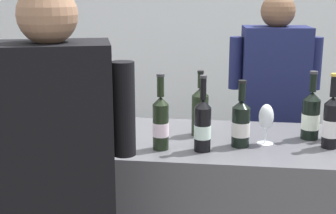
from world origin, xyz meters
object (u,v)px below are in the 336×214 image
object	(u,v)px
wine_bottle_3	(331,122)
ice_bucket	(30,110)
wine_bottle_0	(311,115)
wine_bottle_6	(200,110)
wine_bottle_2	(93,114)
wine_bottle_7	(203,125)
wine_bottle_4	(241,123)
potted_shrub	(276,131)
wine_bottle_5	(161,122)
wine_glass	(266,119)
person_server	(271,134)

from	to	relation	value
wine_bottle_3	ice_bucket	size ratio (longest dim) A/B	1.45
wine_bottle_0	wine_bottle_6	world-z (taller)	wine_bottle_0
wine_bottle_2	wine_bottle_7	xyz separation A→B (m)	(0.52, -0.09, -0.01)
wine_bottle_0	wine_bottle_2	world-z (taller)	wine_bottle_2
wine_bottle_4	potted_shrub	world-z (taller)	wine_bottle_4
wine_bottle_6	potted_shrub	bearing A→B (deg)	64.16
wine_bottle_5	wine_glass	distance (m)	0.48
wine_bottle_4	wine_bottle_7	world-z (taller)	wine_bottle_7
wine_bottle_6	ice_bucket	distance (m)	0.83
wine_bottle_4	person_server	world-z (taller)	person_server
ice_bucket	person_server	distance (m)	1.45
wine_bottle_3	wine_bottle_4	distance (m)	0.40
wine_bottle_5	wine_bottle_6	world-z (taller)	wine_bottle_5
wine_bottle_0	person_server	xyz separation A→B (m)	(-0.12, 0.62, -0.29)
wine_bottle_0	wine_bottle_5	world-z (taller)	wine_bottle_5
wine_bottle_4	wine_bottle_3	bearing A→B (deg)	4.42
wine_bottle_3	wine_bottle_6	bearing A→B (deg)	168.76
wine_bottle_7	potted_shrub	bearing A→B (deg)	69.76
wine_bottle_4	wine_bottle_7	xyz separation A→B (m)	(-0.17, -0.08, 0.01)
wine_bottle_2	person_server	distance (m)	1.22
person_server	wine_bottle_5	bearing A→B (deg)	-123.16
wine_bottle_0	wine_glass	world-z (taller)	wine_bottle_0
wine_bottle_7	potted_shrub	world-z (taller)	wine_bottle_7
wine_bottle_4	potted_shrub	xyz separation A→B (m)	(0.28, 1.12, -0.36)
wine_bottle_0	wine_bottle_7	bearing A→B (deg)	-154.11
wine_bottle_7	wine_glass	world-z (taller)	wine_bottle_7
wine_bottle_7	person_server	bearing A→B (deg)	66.28
wine_bottle_6	wine_glass	size ratio (longest dim) A/B	1.68
wine_bottle_6	potted_shrub	distance (m)	1.14
person_server	wine_bottle_3	bearing A→B (deg)	-75.83
wine_glass	ice_bucket	size ratio (longest dim) A/B	0.81
wine_bottle_3	potted_shrub	distance (m)	1.16
wine_bottle_2	ice_bucket	bearing A→B (deg)	168.37
wine_bottle_0	wine_bottle_6	size ratio (longest dim) A/B	1.02
wine_bottle_0	ice_bucket	distance (m)	1.35
wine_bottle_5	potted_shrub	size ratio (longest dim) A/B	0.31
ice_bucket	potted_shrub	distance (m)	1.71
wine_bottle_0	wine_bottle_6	distance (m)	0.52
wine_bottle_6	wine_bottle_7	bearing A→B (deg)	-83.56
wine_bottle_2	wine_bottle_5	size ratio (longest dim) A/B	1.03
wine_glass	potted_shrub	world-z (taller)	wine_glass
wine_bottle_2	wine_bottle_6	bearing A→B (deg)	16.56
wine_bottle_4	wine_glass	distance (m)	0.12
wine_bottle_0	potted_shrub	xyz separation A→B (m)	(-0.05, 0.96, -0.37)
wine_bottle_5	wine_glass	size ratio (longest dim) A/B	1.80
potted_shrub	wine_bottle_4	bearing A→B (deg)	-103.90
wine_bottle_7	wine_glass	size ratio (longest dim) A/B	1.79
wine_bottle_7	potted_shrub	xyz separation A→B (m)	(0.44, 1.20, -0.37)
wine_bottle_6	wine_bottle_5	bearing A→B (deg)	-124.02
wine_bottle_2	wine_glass	distance (m)	0.80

